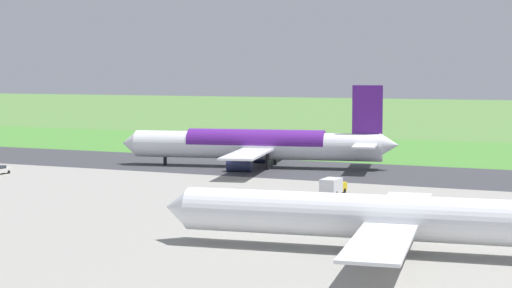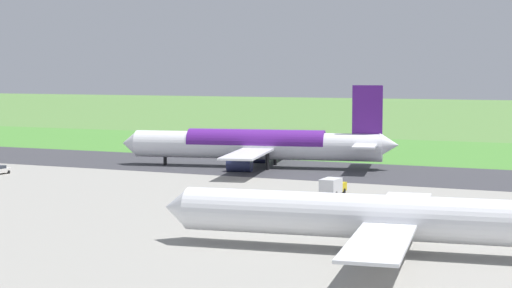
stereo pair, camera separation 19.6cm
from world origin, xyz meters
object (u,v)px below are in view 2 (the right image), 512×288
no_stopping_sign (242,142)px  traffic_cone_orange (221,146)px  airliner_main (258,145)px  service_truck_baggage (332,186)px  airliner_parked_near (386,216)px

no_stopping_sign → traffic_cone_orange: bearing=-1.4°
airliner_main → no_stopping_sign: airliner_main is taller
airliner_main → no_stopping_sign: 38.89m
service_truck_baggage → no_stopping_sign: no_stopping_sign is taller
service_truck_baggage → traffic_cone_orange: (48.89, -62.80, -1.13)m
airliner_main → airliner_parked_near: (-41.40, 63.31, -0.57)m
airliner_main → traffic_cone_orange: airliner_main is taller
airliner_parked_near → no_stopping_sign: (60.08, -97.31, -2.18)m
no_stopping_sign → service_truck_baggage: bearing=124.5°
no_stopping_sign → traffic_cone_orange: (5.84, -0.14, -1.33)m
airliner_parked_near → no_stopping_sign: size_ratio=17.50×
airliner_parked_near → service_truck_baggage: 38.69m
airliner_main → service_truck_baggage: (-24.36, 28.65, -2.95)m
airliner_parked_near → traffic_cone_orange: airliner_parked_near is taller
airliner_parked_near → no_stopping_sign: 114.39m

